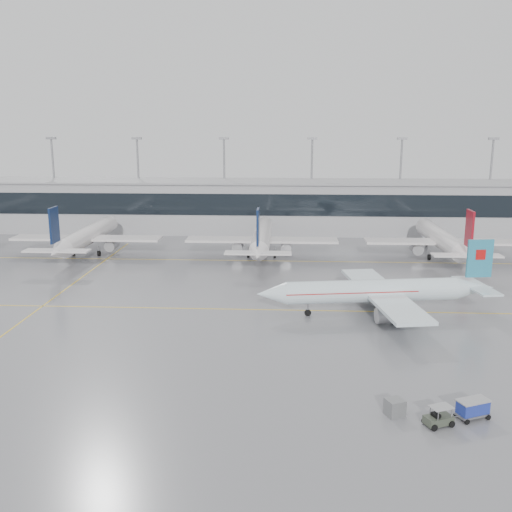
# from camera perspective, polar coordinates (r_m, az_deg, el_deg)

# --- Properties ---
(ground) EXTENTS (320.00, 320.00, 0.00)m
(ground) POSITION_cam_1_polar(r_m,az_deg,el_deg) (80.41, -0.45, -5.37)
(ground) COLOR slate
(ground) RESTS_ON ground
(taxi_line_main) EXTENTS (120.00, 0.25, 0.01)m
(taxi_line_main) POSITION_cam_1_polar(r_m,az_deg,el_deg) (80.41, -0.45, -5.36)
(taxi_line_main) COLOR gold
(taxi_line_main) RESTS_ON ground
(taxi_line_north) EXTENTS (120.00, 0.25, 0.01)m
(taxi_line_north) POSITION_cam_1_polar(r_m,az_deg,el_deg) (109.28, 0.50, -0.47)
(taxi_line_north) COLOR gold
(taxi_line_north) RESTS_ON ground
(taxi_line_cross) EXTENTS (0.25, 60.00, 0.01)m
(taxi_line_cross) POSITION_cam_1_polar(r_m,az_deg,el_deg) (100.80, -17.21, -2.19)
(taxi_line_cross) COLOR gold
(taxi_line_cross) RESTS_ON ground
(terminal) EXTENTS (180.00, 15.00, 12.00)m
(terminal) POSITION_cam_1_polar(r_m,az_deg,el_deg) (139.66, 1.09, 4.93)
(terminal) COLOR #97979B
(terminal) RESTS_ON ground
(terminal_glass) EXTENTS (180.00, 0.20, 5.00)m
(terminal_glass) POSITION_cam_1_polar(r_m,az_deg,el_deg) (131.98, 0.98, 5.13)
(terminal_glass) COLOR black
(terminal_glass) RESTS_ON ground
(terminal_roof) EXTENTS (182.00, 16.00, 0.40)m
(terminal_roof) POSITION_cam_1_polar(r_m,az_deg,el_deg) (138.95, 1.10, 7.46)
(terminal_roof) COLOR gray
(terminal_roof) RESTS_ON ground
(light_masts) EXTENTS (156.40, 1.00, 22.60)m
(light_masts) POSITION_cam_1_polar(r_m,az_deg,el_deg) (144.82, 1.19, 8.13)
(light_masts) COLOR gray
(light_masts) RESTS_ON ground
(air_canada_jet) EXTENTS (33.26, 26.01, 10.10)m
(air_canada_jet) POSITION_cam_1_polar(r_m,az_deg,el_deg) (79.64, 12.41, -3.48)
(air_canada_jet) COLOR silver
(air_canada_jet) RESTS_ON ground
(parked_jet_b) EXTENTS (29.64, 36.96, 11.72)m
(parked_jet_b) POSITION_cam_1_polar(r_m,az_deg,el_deg) (118.83, -16.54, 1.90)
(parked_jet_b) COLOR silver
(parked_jet_b) RESTS_ON ground
(parked_jet_c) EXTENTS (29.64, 36.96, 11.72)m
(parked_jet_c) POSITION_cam_1_polar(r_m,az_deg,el_deg) (112.11, 0.59, 1.80)
(parked_jet_c) COLOR silver
(parked_jet_c) RESTS_ON ground
(parked_jet_d) EXTENTS (29.64, 36.96, 11.72)m
(parked_jet_d) POSITION_cam_1_polar(r_m,az_deg,el_deg) (116.04, 18.13, 1.54)
(parked_jet_d) COLOR silver
(parked_jet_d) RESTS_ON ground
(baggage_tug) EXTENTS (3.60, 2.31, 1.74)m
(baggage_tug) POSITION_cam_1_polar(r_m,az_deg,el_deg) (53.09, 17.78, -15.26)
(baggage_tug) COLOR #393F33
(baggage_tug) RESTS_ON ground
(baggage_cart) EXTENTS (3.22, 2.55, 1.76)m
(baggage_cart) POSITION_cam_1_polar(r_m,az_deg,el_deg) (55.03, 20.86, -13.98)
(baggage_cart) COLOR gray
(baggage_cart) RESTS_ON ground
(gse_unit) EXTENTS (1.95, 1.89, 1.51)m
(gse_unit) POSITION_cam_1_polar(r_m,az_deg,el_deg) (53.69, 13.71, -14.49)
(gse_unit) COLOR slate
(gse_unit) RESTS_ON ground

